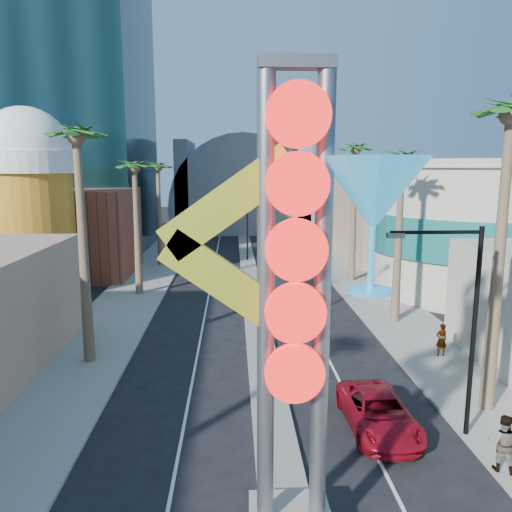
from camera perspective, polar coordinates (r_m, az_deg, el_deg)
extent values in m
cube|color=gray|center=(45.75, -12.64, -2.71)|extent=(5.00, 100.00, 0.15)
cube|color=gray|center=(46.37, 11.17, -2.49)|extent=(5.00, 100.00, 0.15)
cube|color=gray|center=(48.00, -0.78, -1.86)|extent=(1.60, 84.00, 0.15)
cube|color=black|center=(66.01, -22.43, 22.50)|extent=(20.00, 20.00, 50.00)
cube|color=brown|center=(49.49, -19.66, 2.52)|extent=(10.00, 10.00, 8.00)
cube|color=tan|center=(59.77, 14.47, 4.96)|extent=(10.00, 20.00, 10.00)
cylinder|color=#C17019|center=(42.21, -24.17, 2.38)|extent=(6.40, 6.40, 10.00)
cylinder|color=white|center=(41.91, -24.71, 9.71)|extent=(7.00, 7.00, 1.60)
sphere|color=white|center=(41.92, -24.79, 10.80)|extent=(6.60, 6.60, 6.60)
cylinder|color=beige|center=(43.83, 23.84, 2.65)|extent=(16.00, 16.00, 10.00)
cylinder|color=teal|center=(43.83, 23.84, 2.65)|extent=(16.60, 16.60, 3.00)
cylinder|color=beige|center=(43.54, 24.34, 9.58)|extent=(16.60, 16.60, 0.60)
cylinder|color=slate|center=(81.17, -1.56, 5.84)|extent=(22.00, 16.00, 22.00)
cube|color=slate|center=(81.34, -7.98, 7.88)|extent=(2.00, 16.00, 14.00)
cube|color=slate|center=(81.66, 4.82, 7.95)|extent=(2.00, 16.00, 14.00)
cylinder|color=slate|center=(12.47, 1.13, -6.35)|extent=(0.44, 0.44, 12.00)
cylinder|color=slate|center=(12.63, 7.51, -6.21)|extent=(0.44, 0.44, 12.00)
cube|color=slate|center=(12.26, 4.73, 21.22)|extent=(1.80, 0.50, 0.30)
cylinder|color=red|center=(11.74, 4.87, 15.79)|extent=(1.50, 0.25, 1.50)
cylinder|color=red|center=(11.68, 4.76, 8.20)|extent=(1.50, 0.25, 1.50)
cylinder|color=red|center=(11.84, 4.65, 0.68)|extent=(1.50, 0.25, 1.50)
cylinder|color=red|center=(12.19, 4.54, -6.53)|extent=(1.50, 0.25, 1.50)
cylinder|color=red|center=(12.72, 4.44, -13.23)|extent=(1.50, 0.25, 1.50)
cube|color=yellow|center=(11.96, -3.16, 6.11)|extent=(3.47, 0.25, 2.80)
cube|color=yellow|center=(12.26, -3.07, -3.26)|extent=(3.47, 0.25, 2.80)
cone|color=#2292C3|center=(12.42, 13.32, 6.92)|extent=(2.60, 2.60, 1.80)
cylinder|color=#2292C3|center=(12.60, 13.03, -0.35)|extent=(0.16, 0.16, 1.60)
cylinder|color=#2292C3|center=(12.77, 12.88, -3.89)|extent=(1.10, 1.10, 0.12)
cylinder|color=black|center=(29.59, 0.33, -1.65)|extent=(0.18, 0.18, 8.00)
cube|color=black|center=(29.20, 3.88, 5.70)|extent=(3.60, 0.12, 0.12)
cube|color=slate|center=(29.43, 6.99, 5.49)|extent=(0.60, 0.25, 0.18)
cylinder|color=black|center=(53.30, -1.00, 3.61)|extent=(0.18, 0.18, 8.00)
cube|color=black|center=(52.98, -2.97, 7.68)|extent=(3.60, 0.12, 0.12)
cube|color=slate|center=(53.02, -4.72, 7.56)|extent=(0.60, 0.25, 0.18)
cylinder|color=black|center=(19.96, 23.60, -8.35)|extent=(0.18, 0.18, 8.00)
cube|color=black|center=(18.48, 19.91, 2.57)|extent=(3.24, 0.12, 0.12)
cube|color=slate|center=(17.99, 15.65, 2.29)|extent=(0.60, 0.25, 0.18)
cylinder|color=brown|center=(26.39, -19.11, 0.21)|extent=(0.40, 0.40, 11.50)
sphere|color=#174618|center=(26.08, -19.86, 12.75)|extent=(2.40, 2.40, 2.40)
cylinder|color=brown|center=(39.97, -13.44, 2.60)|extent=(0.40, 0.40, 10.00)
sphere|color=#174618|center=(39.65, -13.73, 9.78)|extent=(2.40, 2.40, 2.40)
cylinder|color=brown|center=(51.73, -10.98, 4.34)|extent=(0.40, 0.40, 10.00)
sphere|color=#174618|center=(51.48, -11.17, 9.89)|extent=(2.40, 2.40, 2.40)
cylinder|color=brown|center=(22.02, 25.90, -1.47)|extent=(0.40, 0.40, 12.00)
sphere|color=#174618|center=(21.73, 27.16, 14.23)|extent=(2.40, 2.40, 2.40)
cylinder|color=brown|center=(33.01, 15.95, 1.39)|extent=(0.40, 0.40, 10.50)
sphere|color=#174618|center=(32.66, 16.40, 10.53)|extent=(2.40, 2.40, 2.40)
cylinder|color=brown|center=(44.40, 11.10, 4.39)|extent=(0.40, 0.40, 11.50)
sphere|color=#174618|center=(44.22, 11.36, 11.82)|extent=(2.40, 2.40, 2.40)
imported|color=#A50C1E|center=(20.69, 13.82, -16.98)|extent=(2.46, 5.17, 1.42)
imported|color=gray|center=(28.49, 20.42, -8.96)|extent=(0.71, 0.53, 1.77)
imported|color=gray|center=(19.26, 26.37, -18.57)|extent=(1.19, 1.12, 1.94)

